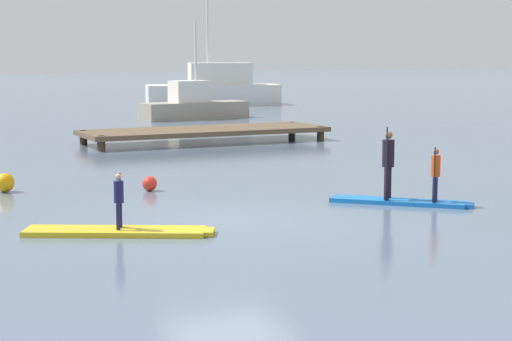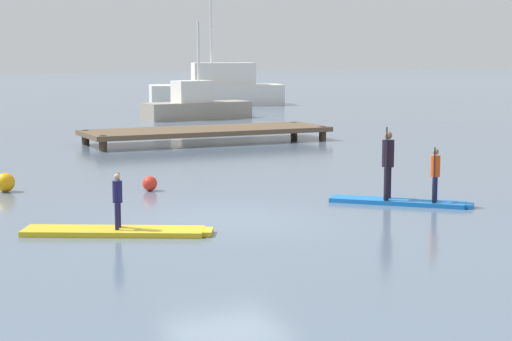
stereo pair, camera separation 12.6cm
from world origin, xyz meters
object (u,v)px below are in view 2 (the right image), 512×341
(motor_boat_small_navy, at_px, (218,89))
(mooring_buoy_mid, at_px, (150,183))
(paddleboard_far, at_px, (400,202))
(paddler_adult, at_px, (388,160))
(paddler_child_solo, at_px, (118,198))
(paddler_child_front, at_px, (435,172))
(paddleboard_near, at_px, (118,231))
(fishing_boat_green_midground, at_px, (196,106))
(mooring_buoy_near, at_px, (5,182))

(motor_boat_small_navy, relative_size, mooring_buoy_mid, 23.58)
(paddleboard_far, distance_m, paddler_adult, 0.99)
(paddler_child_solo, xyz_separation_m, motor_boat_small_navy, (17.39, 36.49, 0.30))
(paddler_adult, distance_m, paddler_child_front, 1.09)
(paddleboard_near, bearing_deg, mooring_buoy_mid, 64.85)
(paddleboard_near, distance_m, motor_boat_small_navy, 40.44)
(fishing_boat_green_midground, relative_size, motor_boat_small_navy, 0.66)
(paddler_adult, distance_m, mooring_buoy_mid, 6.01)
(paddleboard_near, distance_m, mooring_buoy_mid, 5.30)
(paddleboard_far, xyz_separation_m, fishing_boat_green_midground, (5.11, 25.83, 0.62))
(mooring_buoy_near, bearing_deg, motor_boat_small_navy, 58.71)
(motor_boat_small_navy, bearing_deg, paddleboard_far, -106.41)
(paddleboard_near, relative_size, motor_boat_small_navy, 0.40)
(fishing_boat_green_midground, bearing_deg, mooring_buoy_near, -122.70)
(paddler_child_solo, relative_size, mooring_buoy_near, 2.25)
(paddleboard_near, distance_m, fishing_boat_green_midground, 28.90)
(paddler_child_solo, bearing_deg, paddleboard_far, 4.17)
(paddler_child_front, height_order, fishing_boat_green_midground, fishing_boat_green_midground)
(fishing_boat_green_midground, bearing_deg, paddler_adult, -101.77)
(paddler_child_front, relative_size, mooring_buoy_mid, 3.37)
(paddler_adult, xyz_separation_m, paddler_child_front, (0.77, -0.74, -0.22))
(paddler_adult, height_order, mooring_buoy_near, paddler_adult)
(fishing_boat_green_midground, bearing_deg, motor_boat_small_navy, 61.64)
(paddler_child_front, bearing_deg, fishing_boat_green_midground, 80.18)
(paddler_adult, bearing_deg, fishing_boat_green_midground, 78.23)
(paddleboard_near, relative_size, paddler_child_front, 2.83)
(paddler_child_front, height_order, mooring_buoy_near, paddler_child_front)
(paddler_child_front, relative_size, fishing_boat_green_midground, 0.22)
(paddler_child_front, xyz_separation_m, mooring_buoy_mid, (-5.10, 4.83, -0.59))
(motor_boat_small_navy, bearing_deg, mooring_buoy_near, -121.29)
(paddleboard_far, distance_m, fishing_boat_green_midground, 26.34)
(paddler_child_solo, bearing_deg, motor_boat_small_navy, 64.53)
(paddler_adult, bearing_deg, paddler_child_front, -43.69)
(paddleboard_far, height_order, mooring_buoy_near, mooring_buoy_near)
(motor_boat_small_navy, distance_m, mooring_buoy_mid, 35.14)
(paddler_adult, height_order, paddler_child_front, paddler_adult)
(paddleboard_far, relative_size, fishing_boat_green_midground, 0.47)
(paddler_adult, xyz_separation_m, mooring_buoy_near, (-7.61, 5.45, -0.76))
(paddler_adult, distance_m, mooring_buoy_near, 9.39)
(paddler_adult, relative_size, fishing_boat_green_midground, 0.29)
(paddler_child_solo, xyz_separation_m, fishing_boat_green_midground, (11.90, 26.32, -0.03))
(paddleboard_far, bearing_deg, paddler_adult, 137.80)
(paddler_child_solo, distance_m, mooring_buoy_mid, 5.31)
(motor_boat_small_navy, bearing_deg, paddler_child_front, -105.39)
(motor_boat_small_navy, distance_m, mooring_buoy_near, 35.51)
(fishing_boat_green_midground, height_order, mooring_buoy_near, fishing_boat_green_midground)
(paddler_child_solo, bearing_deg, paddleboard_near, -160.65)
(paddler_child_solo, bearing_deg, mooring_buoy_mid, 64.99)
(mooring_buoy_mid, bearing_deg, fishing_boat_green_midground, 65.84)
(paddler_child_front, bearing_deg, paddler_adult, 136.31)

